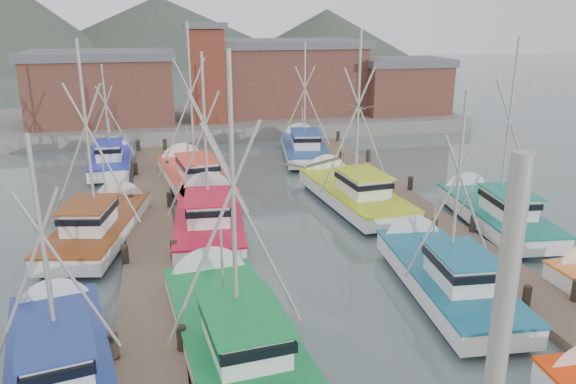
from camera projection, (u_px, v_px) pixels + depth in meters
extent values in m
plane|color=#50605F|center=(346.00, 308.00, 20.58)|extent=(260.00, 260.00, 0.00)
cube|color=brown|center=(151.00, 275.00, 22.76)|extent=(2.20, 46.00, 0.40)
cylinder|color=black|center=(115.00, 356.00, 16.89)|extent=(0.30, 0.30, 1.50)
cylinder|color=black|center=(126.00, 262.00, 23.40)|extent=(0.30, 0.30, 1.50)
cylinder|color=black|center=(132.00, 208.00, 29.91)|extent=(0.30, 0.30, 1.50)
cylinder|color=black|center=(136.00, 174.00, 36.42)|extent=(0.30, 0.30, 1.50)
cylinder|color=black|center=(139.00, 150.00, 42.94)|extent=(0.30, 0.30, 1.50)
cylinder|color=black|center=(182.00, 348.00, 17.31)|extent=(0.30, 0.30, 1.50)
cylinder|color=black|center=(174.00, 257.00, 23.83)|extent=(0.30, 0.30, 1.50)
cylinder|color=black|center=(170.00, 206.00, 30.34)|extent=(0.30, 0.30, 1.50)
cylinder|color=black|center=(167.00, 172.00, 36.85)|extent=(0.30, 0.30, 1.50)
cylinder|color=black|center=(165.00, 149.00, 43.36)|extent=(0.30, 0.30, 1.50)
cube|color=brown|center=(463.00, 245.00, 25.73)|extent=(2.20, 46.00, 0.40)
cylinder|color=black|center=(526.00, 305.00, 19.87)|extent=(0.30, 0.30, 1.50)
cylinder|color=black|center=(434.00, 234.00, 26.38)|extent=(0.30, 0.30, 1.50)
cylinder|color=black|center=(378.00, 191.00, 32.89)|extent=(0.30, 0.30, 1.50)
cylinder|color=black|center=(341.00, 162.00, 39.40)|extent=(0.30, 0.30, 1.50)
cylinder|color=black|center=(315.00, 142.00, 45.91)|extent=(0.30, 0.30, 1.50)
cylinder|color=black|center=(574.00, 299.00, 20.29)|extent=(0.30, 0.30, 1.50)
cylinder|color=black|center=(472.00, 231.00, 26.80)|extent=(0.30, 0.30, 1.50)
cylinder|color=black|center=(410.00, 189.00, 33.31)|extent=(0.30, 0.30, 1.50)
cylinder|color=black|center=(368.00, 161.00, 39.83)|extent=(0.30, 0.30, 1.50)
cylinder|color=black|center=(338.00, 140.00, 46.34)|extent=(0.30, 0.30, 1.50)
cube|color=gray|center=(226.00, 120.00, 54.83)|extent=(44.00, 16.00, 1.20)
cube|color=brown|center=(103.00, 91.00, 49.62)|extent=(12.00, 8.00, 5.50)
cube|color=#5A5A5F|center=(100.00, 55.00, 48.70)|extent=(12.72, 8.48, 0.70)
cube|color=brown|center=(285.00, 80.00, 54.99)|extent=(14.00, 9.00, 6.20)
cube|color=#5A5A5F|center=(285.00, 44.00, 53.96)|extent=(14.84, 9.54, 0.70)
cube|color=brown|center=(402.00, 89.00, 54.80)|extent=(8.00, 6.00, 4.50)
cube|color=#5A5A5F|center=(403.00, 62.00, 54.02)|extent=(8.48, 6.36, 0.70)
cube|color=maroon|center=(207.00, 76.00, 49.30)|extent=(3.00, 3.00, 8.00)
cube|color=#5A5A5F|center=(204.00, 26.00, 48.03)|extent=(3.60, 3.60, 0.50)
cone|color=#3C4438|center=(162.00, 59.00, 140.46)|extent=(140.00, 140.00, 30.00)
cone|color=#3C4438|center=(326.00, 60.00, 139.66)|extent=(90.00, 90.00, 24.00)
cone|color=white|center=(574.00, 369.00, 16.10)|extent=(2.68, 1.23, 2.63)
cube|color=#111F38|center=(237.00, 358.00, 17.50)|extent=(3.63, 8.80, 0.70)
cube|color=white|center=(236.00, 340.00, 17.31)|extent=(4.12, 10.00, 0.80)
cube|color=#10823A|center=(236.00, 329.00, 17.20)|extent=(4.23, 10.11, 0.10)
cone|color=white|center=(207.00, 278.00, 21.76)|extent=(3.14, 1.40, 3.04)
cube|color=white|center=(245.00, 332.00, 15.97)|extent=(2.25, 3.10, 1.10)
cube|color=black|center=(245.00, 325.00, 15.90)|extent=(2.40, 3.40, 0.28)
cube|color=#10823A|center=(244.00, 313.00, 15.79)|extent=(2.55, 3.61, 0.07)
cylinder|color=#A19B94|center=(233.00, 201.00, 15.77)|extent=(0.15, 0.15, 8.34)
cylinder|color=#A19B94|center=(213.00, 236.00, 15.87)|extent=(2.97, 0.40, 6.52)
cylinder|color=#A19B94|center=(255.00, 231.00, 16.25)|extent=(2.97, 0.40, 6.52)
cylinder|color=#A19B94|center=(222.00, 269.00, 18.42)|extent=(0.09, 0.09, 2.72)
cube|color=#111F38|center=(445.00, 295.00, 21.44)|extent=(3.12, 7.84, 0.70)
cube|color=white|center=(447.00, 280.00, 21.25)|extent=(3.54, 8.91, 0.80)
cube|color=#176682|center=(448.00, 271.00, 21.13)|extent=(3.63, 9.00, 0.10)
cone|color=white|center=(407.00, 240.00, 25.40)|extent=(2.80, 1.32, 2.72)
cube|color=white|center=(461.00, 269.00, 19.98)|extent=(1.97, 2.75, 1.10)
cube|color=black|center=(462.00, 263.00, 19.91)|extent=(2.10, 3.02, 0.28)
cube|color=#176682|center=(463.00, 253.00, 19.80)|extent=(2.23, 3.20, 0.07)
cylinder|color=#A19B94|center=(458.00, 186.00, 19.95)|extent=(0.13, 0.13, 6.75)
cylinder|color=#A19B94|center=(441.00, 208.00, 20.12)|extent=(2.42, 0.29, 5.28)
cylinder|color=#A19B94|center=(470.00, 206.00, 20.27)|extent=(2.42, 0.29, 5.28)
cylinder|color=#A19B94|center=(434.00, 226.00, 22.25)|extent=(0.08, 0.08, 2.43)
cube|color=white|center=(60.00, 366.00, 15.98)|extent=(4.17, 8.65, 0.80)
cube|color=navy|center=(58.00, 355.00, 15.87)|extent=(4.26, 8.75, 0.10)
cone|color=white|center=(56.00, 305.00, 19.66)|extent=(2.75, 1.55, 2.59)
cube|color=white|center=(57.00, 356.00, 14.83)|extent=(2.10, 2.75, 1.10)
cube|color=black|center=(56.00, 348.00, 14.76)|extent=(2.25, 3.02, 0.28)
cube|color=navy|center=(54.00, 336.00, 14.65)|extent=(2.39, 3.20, 0.07)
cylinder|color=#A19B94|center=(44.00, 253.00, 14.77)|extent=(0.15, 0.15, 6.38)
cylinder|color=#A19B94|center=(24.00, 282.00, 14.77)|extent=(2.27, 0.51, 4.99)
cylinder|color=#A19B94|center=(70.00, 275.00, 15.21)|extent=(2.27, 0.51, 4.99)
cylinder|color=#A19B94|center=(52.00, 293.00, 16.81)|extent=(0.08, 0.08, 2.49)
cone|color=white|center=(574.00, 269.00, 22.46)|extent=(2.90, 1.22, 2.86)
cube|color=#111F38|center=(209.00, 232.00, 27.75)|extent=(3.35, 8.46, 0.70)
cube|color=white|center=(209.00, 219.00, 27.56)|extent=(3.81, 9.62, 0.80)
cube|color=red|center=(209.00, 212.00, 27.44)|extent=(3.91, 9.72, 0.10)
cone|color=white|center=(208.00, 194.00, 32.04)|extent=(3.02, 1.33, 2.94)
cube|color=white|center=(208.00, 209.00, 26.21)|extent=(2.12, 2.96, 1.10)
cube|color=black|center=(208.00, 204.00, 26.14)|extent=(2.26, 3.25, 0.28)
cube|color=red|center=(208.00, 197.00, 26.03)|extent=(2.40, 3.45, 0.07)
cylinder|color=#A19B94|center=(205.00, 136.00, 26.12)|extent=(0.14, 0.14, 7.64)
cylinder|color=#A19B94|center=(193.00, 155.00, 26.30)|extent=(2.73, 0.32, 5.98)
cylinder|color=#A19B94|center=(219.00, 154.00, 26.47)|extent=(2.73, 0.32, 5.98)
cylinder|color=#A19B94|center=(207.00, 179.00, 28.68)|extent=(0.08, 0.08, 2.62)
cube|color=#111F38|center=(353.00, 206.00, 31.61)|extent=(3.49, 8.62, 0.70)
cube|color=white|center=(354.00, 195.00, 31.41)|extent=(3.97, 9.80, 0.80)
cube|color=#B6CA16|center=(354.00, 188.00, 31.30)|extent=(4.07, 9.90, 0.10)
cone|color=white|center=(322.00, 175.00, 35.79)|extent=(3.07, 1.37, 2.99)
cube|color=white|center=(363.00, 184.00, 30.09)|extent=(2.18, 3.03, 1.10)
cube|color=black|center=(363.00, 180.00, 30.02)|extent=(2.33, 3.33, 0.28)
cube|color=#B6CA16|center=(364.00, 173.00, 29.91)|extent=(2.47, 3.53, 0.07)
cylinder|color=#A19B94|center=(358.00, 112.00, 29.84)|extent=(0.14, 0.14, 8.57)
cylinder|color=#A19B94|center=(347.00, 131.00, 29.96)|extent=(3.05, 0.38, 6.69)
cylinder|color=#A19B94|center=(368.00, 130.00, 30.32)|extent=(3.05, 0.38, 6.69)
cylinder|color=#A19B94|center=(342.00, 160.00, 32.49)|extent=(0.08, 0.08, 2.67)
cube|color=#111F38|center=(100.00, 241.00, 26.64)|extent=(4.10, 8.18, 0.70)
cube|color=white|center=(98.00, 228.00, 26.45)|extent=(4.66, 9.29, 0.80)
cube|color=brown|center=(98.00, 220.00, 26.33)|extent=(4.76, 9.40, 0.10)
cone|color=white|center=(123.00, 201.00, 30.73)|extent=(2.94, 1.65, 2.77)
cube|color=white|center=(89.00, 217.00, 25.15)|extent=(2.30, 2.98, 1.10)
cube|color=black|center=(88.00, 212.00, 25.08)|extent=(2.47, 3.26, 0.28)
cube|color=brown|center=(88.00, 204.00, 24.97)|extent=(2.62, 3.46, 0.07)
cylinder|color=#A19B94|center=(87.00, 134.00, 24.92)|extent=(0.16, 0.16, 8.26)
cylinder|color=#A19B94|center=(76.00, 156.00, 25.20)|extent=(2.90, 0.71, 6.45)
cylinder|color=#A19B94|center=(103.00, 155.00, 25.22)|extent=(2.90, 0.71, 6.45)
cylinder|color=#A19B94|center=(105.00, 186.00, 27.50)|extent=(0.09, 0.09, 2.67)
cube|color=#111F38|center=(495.00, 227.00, 28.39)|extent=(3.29, 7.77, 0.70)
cube|color=white|center=(496.00, 215.00, 28.20)|extent=(3.74, 8.83, 0.80)
cube|color=#117567|center=(497.00, 208.00, 28.09)|extent=(3.84, 8.92, 0.10)
cone|color=white|center=(461.00, 192.00, 32.31)|extent=(2.81, 1.39, 2.71)
cube|color=white|center=(509.00, 203.00, 26.94)|extent=(2.02, 2.75, 1.10)
cube|color=black|center=(509.00, 199.00, 26.87)|extent=(2.16, 3.02, 0.28)
cube|color=#117567|center=(510.00, 192.00, 26.76)|extent=(2.29, 3.20, 0.07)
cylinder|color=#A19B94|center=(509.00, 126.00, 26.68)|extent=(0.14, 0.14, 8.27)
cylinder|color=#A19B94|center=(495.00, 147.00, 26.91)|extent=(2.94, 0.42, 6.46)
cylinder|color=#A19B94|center=(518.00, 146.00, 27.03)|extent=(2.94, 0.42, 6.46)
cylinder|color=#A19B94|center=(486.00, 176.00, 29.18)|extent=(0.08, 0.08, 2.51)
cube|color=#111F38|center=(195.00, 188.00, 34.80)|extent=(3.84, 8.71, 0.70)
cube|color=white|center=(194.00, 178.00, 34.61)|extent=(4.36, 9.90, 0.80)
cube|color=#FF452B|center=(194.00, 172.00, 34.49)|extent=(4.47, 10.01, 0.10)
cone|color=white|center=(181.00, 162.00, 38.93)|extent=(3.11, 1.49, 2.99)
cube|color=white|center=(198.00, 168.00, 33.30)|extent=(2.30, 3.10, 1.10)
cube|color=black|center=(197.00, 164.00, 33.23)|extent=(2.46, 3.40, 0.28)
cube|color=#FF452B|center=(197.00, 158.00, 33.12)|extent=(2.61, 3.61, 0.07)
cylinder|color=#A19B94|center=(191.00, 100.00, 32.99)|extent=(0.15, 0.15, 8.91)
cylinder|color=#A19B94|center=(182.00, 118.00, 33.09)|extent=(3.16, 0.52, 6.96)
cylinder|color=#A19B94|center=(202.00, 117.00, 33.50)|extent=(3.16, 0.52, 6.96)
cylinder|color=#A19B94|center=(188.00, 147.00, 35.67)|extent=(0.09, 0.09, 2.67)
cube|color=#111F38|center=(304.00, 157.00, 42.43)|extent=(3.82, 8.30, 0.70)
cube|color=white|center=(304.00, 149.00, 42.23)|extent=(4.34, 9.43, 0.80)
cube|color=#24498B|center=(304.00, 144.00, 42.12)|extent=(4.44, 9.54, 0.10)
cone|color=white|center=(299.00, 138.00, 46.60)|extent=(2.98, 1.53, 2.84)
cube|color=white|center=(306.00, 140.00, 40.91)|extent=(2.24, 2.98, 1.10)
cube|color=black|center=(306.00, 137.00, 40.84)|extent=(2.40, 3.27, 0.28)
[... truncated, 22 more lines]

